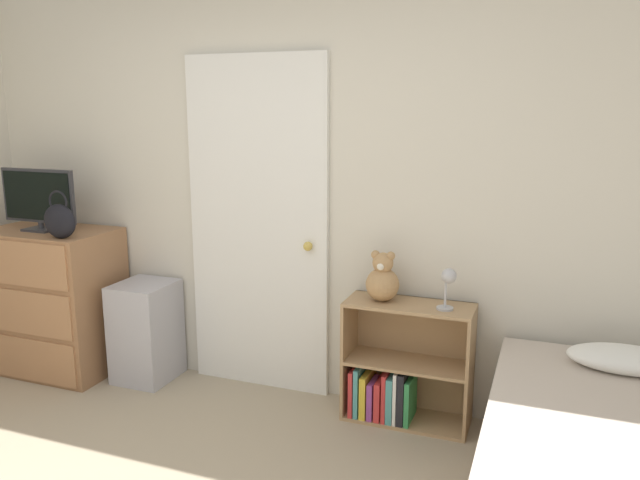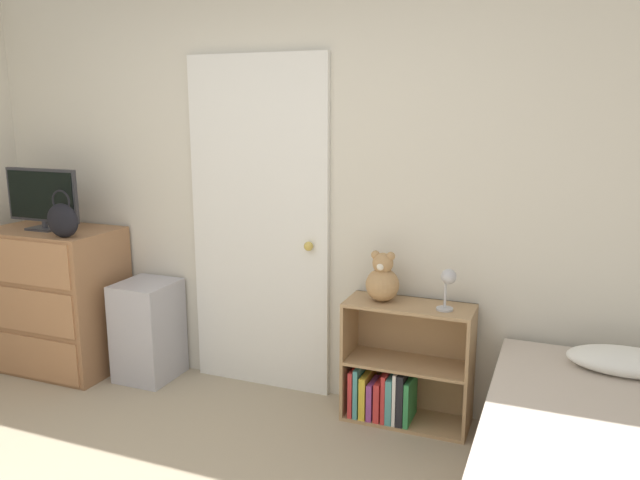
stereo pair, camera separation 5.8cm
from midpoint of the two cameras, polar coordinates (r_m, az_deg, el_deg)
The scene contains 9 objects.
wall_back at distance 3.79m, azimuth -2.50°, elevation 4.73°, with size 10.00×0.06×2.55m.
door_closed at distance 3.86m, azimuth -5.15°, elevation 1.19°, with size 0.92×0.09×2.07m.
dresser at distance 4.59m, azimuth -22.55°, elevation -5.00°, with size 0.84×0.54×0.97m.
tv at distance 4.45m, azimuth -23.72°, elevation 3.55°, with size 0.57×0.16×0.40m.
handbag at distance 4.14m, azimuth -22.11°, elevation 1.73°, with size 0.23×0.10×0.30m.
storage_bin at distance 4.28m, azimuth -15.05°, elevation -7.97°, with size 0.35×0.38×0.65m.
bookshelf at distance 3.65m, azimuth 7.61°, elevation -12.20°, with size 0.71×0.29×0.70m.
teddy_bear at distance 3.48m, azimuth 6.21°, elevation -3.64°, with size 0.19×0.19×0.29m.
desk_lamp at distance 3.36m, azimuth 12.10°, elevation -3.79°, with size 0.10×0.10×0.23m.
Camera 2 is at (1.57, -1.38, 1.76)m, focal length 35.00 mm.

